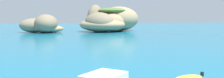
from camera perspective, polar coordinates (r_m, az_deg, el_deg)
The scene contains 3 objects.
islet_large at distance 88.23m, azimuth -0.60°, elevation 4.39°, with size 28.36×24.70×9.72m.
islet_small at distance 84.34m, azimuth -16.15°, elevation 3.03°, with size 16.47×12.50×6.12m.
dinghy_tender at distance 20.84m, azimuth 17.78°, elevation -8.75°, with size 2.86×1.46×0.58m.
Camera 1 is at (-6.84, -8.98, 5.15)m, focal length 38.54 mm.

